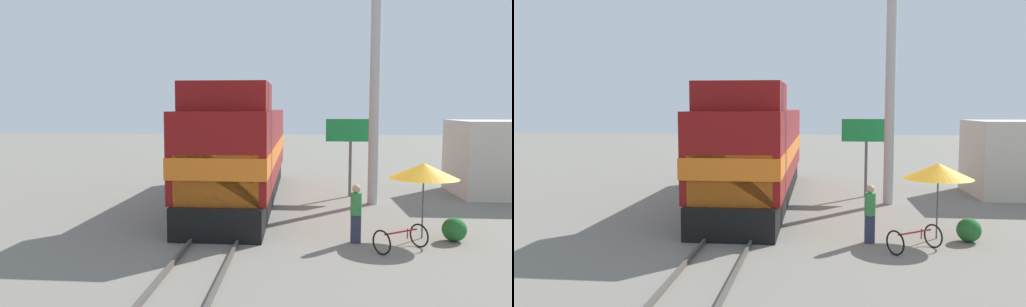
# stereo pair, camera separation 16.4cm
# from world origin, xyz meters

# --- Properties ---
(ground_plane) EXTENTS (120.00, 120.00, 0.00)m
(ground_plane) POSITION_xyz_m (0.00, 0.00, 0.00)
(ground_plane) COLOR slate
(rail_near) EXTENTS (0.08, 34.20, 0.15)m
(rail_near) POSITION_xyz_m (-0.72, 0.00, 0.07)
(rail_near) COLOR #4C4742
(rail_near) RESTS_ON ground_plane
(rail_far) EXTENTS (0.08, 34.20, 0.15)m
(rail_far) POSITION_xyz_m (0.72, 0.00, 0.07)
(rail_far) COLOR #4C4742
(rail_far) RESTS_ON ground_plane
(locomotive) EXTENTS (3.21, 14.94, 5.04)m
(locomotive) POSITION_xyz_m (0.00, 3.97, 2.16)
(locomotive) COLOR black
(locomotive) RESTS_ON ground_plane
(utility_pole) EXTENTS (1.80, 0.43, 10.71)m
(utility_pole) POSITION_xyz_m (5.74, 3.91, 5.41)
(utility_pole) COLOR #B2B2AD
(utility_pole) RESTS_ON ground_plane
(vendor_umbrella) EXTENTS (2.16, 2.16, 2.41)m
(vendor_umbrella) POSITION_xyz_m (6.50, -1.77, 2.17)
(vendor_umbrella) COLOR #4C4C4C
(vendor_umbrella) RESTS_ON ground_plane
(billboard_sign) EXTENTS (2.28, 0.12, 3.63)m
(billboard_sign) POSITION_xyz_m (4.93, 5.64, 2.81)
(billboard_sign) COLOR #595959
(billboard_sign) RESTS_ON ground_plane
(shrub_cluster) EXTENTS (0.75, 0.75, 0.75)m
(shrub_cluster) POSITION_xyz_m (7.40, -2.08, 0.37)
(shrub_cluster) COLOR #236028
(shrub_cluster) RESTS_ON ground_plane
(person_bystander) EXTENTS (0.34, 0.34, 1.81)m
(person_bystander) POSITION_xyz_m (4.32, -2.52, 0.99)
(person_bystander) COLOR #2D3347
(person_bystander) RESTS_ON ground_plane
(bicycle) EXTENTS (1.69, 1.49, 0.72)m
(bicycle) POSITION_xyz_m (5.53, -3.31, 0.37)
(bicycle) COLOR black
(bicycle) RESTS_ON ground_plane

